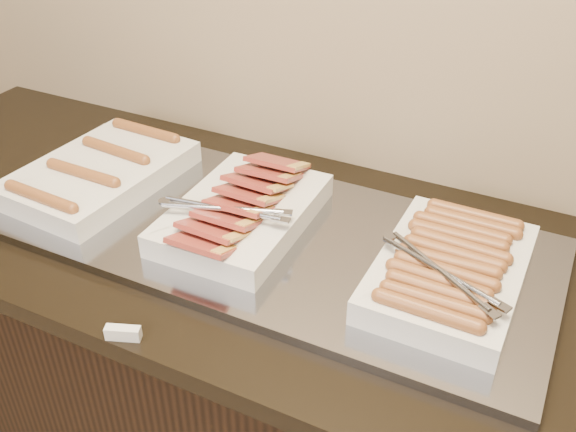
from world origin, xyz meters
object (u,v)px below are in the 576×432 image
object	(u,v)px
dish_left	(100,172)
dish_center	(242,211)
warming_tray	(254,231)
counter	(254,381)
dish_right	(449,269)

from	to	relation	value
dish_left	dish_center	distance (m)	0.37
warming_tray	dish_center	size ratio (longest dim) A/B	3.08
counter	warming_tray	distance (m)	0.46
dish_left	dish_right	xyz separation A→B (m)	(0.80, -0.00, 0.01)
warming_tray	dish_right	distance (m)	0.40
warming_tray	dish_left	size ratio (longest dim) A/B	2.88
warming_tray	dish_center	xyz separation A→B (m)	(-0.03, -0.00, 0.04)
warming_tray	dish_left	world-z (taller)	dish_left
counter	dish_left	distance (m)	0.62
dish_left	dish_right	size ratio (longest dim) A/B	1.12
dish_right	counter	bearing A→B (deg)	179.97
warming_tray	dish_center	bearing A→B (deg)	-171.65
dish_right	dish_center	bearing A→B (deg)	-179.52
dish_left	dish_right	bearing A→B (deg)	3.57
counter	dish_right	size ratio (longest dim) A/B	5.55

